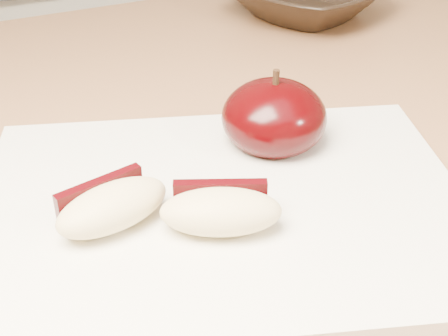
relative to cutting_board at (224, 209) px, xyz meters
name	(u,v)px	position (x,y,z in m)	size (l,w,h in m)	color
back_cabinet	(14,170)	(-0.08, 0.81, -0.44)	(2.40, 0.62, 0.94)	silver
cutting_board	(224,209)	(0.00, 0.00, 0.00)	(0.31, 0.23, 0.01)	silver
apple_half	(274,117)	(0.06, 0.05, 0.03)	(0.08, 0.08, 0.06)	black
apple_wedge_a	(111,206)	(-0.07, 0.01, 0.02)	(0.08, 0.05, 0.03)	beige
apple_wedge_b	(221,210)	(-0.01, -0.02, 0.02)	(0.08, 0.06, 0.03)	beige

